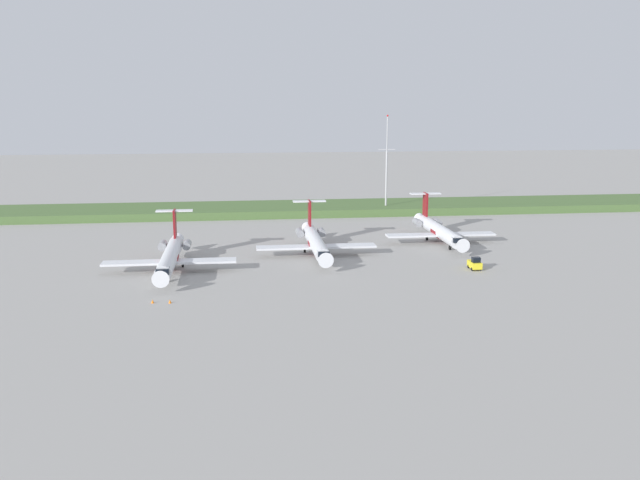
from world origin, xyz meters
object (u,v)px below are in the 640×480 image
(regional_jet_nearest, at_px, (170,256))
(safety_cone_front_marker, at_px, (153,301))
(regional_jet_second, at_px, (315,241))
(safety_cone_mid_marker, at_px, (170,301))
(baggage_tug, at_px, (475,264))
(regional_jet_third, at_px, (438,230))
(antenna_mast, at_px, (386,173))

(regional_jet_nearest, xyz_separation_m, safety_cone_front_marker, (-0.78, -19.77, -2.26))
(regional_jet_second, distance_m, safety_cone_front_marker, 39.89)
(regional_jet_nearest, relative_size, safety_cone_front_marker, 56.36)
(regional_jet_second, xyz_separation_m, safety_cone_front_marker, (-27.32, -28.98, -2.26))
(safety_cone_mid_marker, bearing_deg, regional_jet_nearest, 94.95)
(baggage_tug, distance_m, safety_cone_mid_marker, 53.12)
(regional_jet_nearest, xyz_separation_m, baggage_tug, (52.97, -6.05, -1.53))
(regional_jet_second, height_order, safety_cone_mid_marker, regional_jet_second)
(safety_cone_front_marker, relative_size, safety_cone_mid_marker, 1.00)
(baggage_tug, height_order, safety_cone_mid_marker, baggage_tug)
(regional_jet_second, xyz_separation_m, regional_jet_third, (27.03, 8.57, 0.00))
(safety_cone_mid_marker, bearing_deg, safety_cone_front_marker, 172.74)
(safety_cone_front_marker, bearing_deg, regional_jet_second, 46.70)
(baggage_tug, bearing_deg, regional_jet_nearest, 173.48)
(antenna_mast, bearing_deg, regional_jet_second, -117.44)
(antenna_mast, distance_m, baggage_tug, 62.69)
(regional_jet_second, bearing_deg, regional_jet_third, 17.59)
(safety_cone_mid_marker, bearing_deg, regional_jet_second, 49.77)
(antenna_mast, height_order, safety_cone_front_marker, antenna_mast)
(regional_jet_third, height_order, baggage_tug, regional_jet_third)
(regional_jet_second, height_order, safety_cone_front_marker, regional_jet_second)
(regional_jet_third, xyz_separation_m, antenna_mast, (-2.81, 38.07, 8.08))
(baggage_tug, relative_size, safety_cone_mid_marker, 5.82)
(regional_jet_nearest, bearing_deg, antenna_mast, 47.74)
(regional_jet_second, distance_m, regional_jet_third, 28.35)
(regional_jet_third, xyz_separation_m, safety_cone_front_marker, (-54.35, -37.55, -2.26))
(regional_jet_third, height_order, safety_cone_front_marker, regional_jet_third)
(regional_jet_nearest, distance_m, antenna_mast, 75.90)
(antenna_mast, bearing_deg, regional_jet_third, -85.78)
(regional_jet_second, xyz_separation_m, safety_cone_mid_marker, (-24.79, -29.30, -2.26))
(regional_jet_second, bearing_deg, safety_cone_front_marker, -133.30)
(regional_jet_nearest, height_order, regional_jet_second, same)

